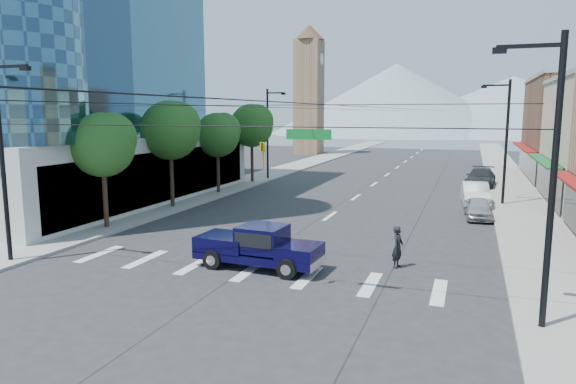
% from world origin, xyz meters
% --- Properties ---
extents(ground, '(160.00, 160.00, 0.00)m').
position_xyz_m(ground, '(0.00, 0.00, 0.00)').
color(ground, '#28282B').
rests_on(ground, ground).
extents(sidewalk_left, '(4.00, 120.00, 0.15)m').
position_xyz_m(sidewalk_left, '(-12.00, 40.00, 0.07)').
color(sidewalk_left, gray).
rests_on(sidewalk_left, ground).
extents(sidewalk_right, '(4.00, 120.00, 0.15)m').
position_xyz_m(sidewalk_right, '(12.00, 40.00, 0.07)').
color(sidewalk_right, gray).
rests_on(sidewalk_right, ground).
extents(office_tower, '(29.50, 27.00, 30.00)m').
position_xyz_m(office_tower, '(-26.26, 13.85, 14.45)').
color(office_tower, '#B7B7B2').
rests_on(office_tower, ground).
extents(clock_tower, '(4.80, 4.80, 20.40)m').
position_xyz_m(clock_tower, '(-16.50, 62.00, 10.64)').
color(clock_tower, '#8C6B4C').
rests_on(clock_tower, ground).
extents(mountain_left, '(80.00, 80.00, 22.00)m').
position_xyz_m(mountain_left, '(-15.00, 150.00, 11.00)').
color(mountain_left, gray).
rests_on(mountain_left, ground).
extents(mountain_right, '(90.00, 90.00, 18.00)m').
position_xyz_m(mountain_right, '(20.00, 160.00, 9.00)').
color(mountain_right, gray).
rests_on(mountain_right, ground).
extents(tree_near, '(3.65, 3.64, 6.71)m').
position_xyz_m(tree_near, '(-11.07, 6.10, 4.99)').
color(tree_near, black).
rests_on(tree_near, ground).
extents(tree_midnear, '(4.09, 4.09, 7.52)m').
position_xyz_m(tree_midnear, '(-11.07, 13.10, 5.59)').
color(tree_midnear, black).
rests_on(tree_midnear, ground).
extents(tree_midfar, '(3.65, 3.64, 6.71)m').
position_xyz_m(tree_midfar, '(-11.07, 20.10, 4.99)').
color(tree_midfar, black).
rests_on(tree_midfar, ground).
extents(tree_far, '(4.09, 4.09, 7.52)m').
position_xyz_m(tree_far, '(-11.07, 27.10, 5.59)').
color(tree_far, black).
rests_on(tree_far, ground).
extents(signal_rig, '(21.80, 0.20, 9.00)m').
position_xyz_m(signal_rig, '(0.19, -1.00, 4.64)').
color(signal_rig, black).
rests_on(signal_rig, ground).
extents(lamp_pole_nw, '(2.00, 0.25, 9.00)m').
position_xyz_m(lamp_pole_nw, '(-10.67, 30.00, 4.94)').
color(lamp_pole_nw, black).
rests_on(lamp_pole_nw, ground).
extents(lamp_pole_ne, '(2.00, 0.25, 9.00)m').
position_xyz_m(lamp_pole_ne, '(10.67, 22.00, 4.94)').
color(lamp_pole_ne, black).
rests_on(lamp_pole_ne, ground).
extents(pickup_truck, '(5.69, 2.42, 1.89)m').
position_xyz_m(pickup_truck, '(-0.03, 2.08, 0.99)').
color(pickup_truck, '#090632').
rests_on(pickup_truck, ground).
extents(pedestrian, '(0.58, 0.75, 1.83)m').
position_xyz_m(pedestrian, '(5.68, 4.15, 0.92)').
color(pedestrian, black).
rests_on(pedestrian, ground).
extents(parked_car_near, '(1.84, 4.04, 1.34)m').
position_xyz_m(parked_car_near, '(9.09, 16.41, 0.67)').
color(parked_car_near, '#A8A8AC').
rests_on(parked_car_near, ground).
extents(parked_car_mid, '(2.18, 5.22, 1.68)m').
position_xyz_m(parked_car_mid, '(8.90, 21.38, 0.84)').
color(parked_car_mid, silver).
rests_on(parked_car_mid, ground).
extents(parked_car_far, '(2.88, 6.07, 1.71)m').
position_xyz_m(parked_car_far, '(9.39, 31.46, 0.85)').
color(parked_car_far, '#2D2C2F').
rests_on(parked_car_far, ground).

